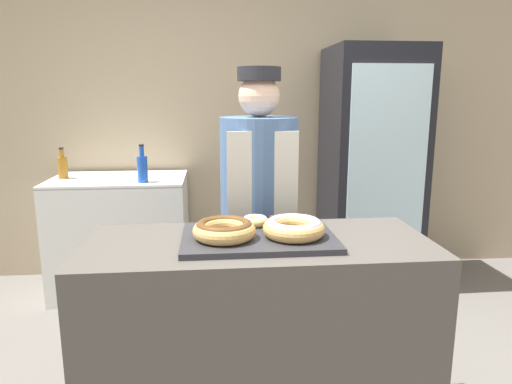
% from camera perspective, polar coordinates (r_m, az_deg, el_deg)
% --- Properties ---
extents(wall_back, '(8.00, 0.06, 2.70)m').
position_cam_1_polar(wall_back, '(3.89, -2.91, 9.59)').
color(wall_back, tan).
rests_on(wall_back, ground_plane).
extents(display_counter, '(1.40, 0.59, 0.93)m').
position_cam_1_polar(display_counter, '(2.05, 0.28, -18.57)').
color(display_counter, '#4C4742').
rests_on(display_counter, ground_plane).
extents(serving_tray, '(0.61, 0.42, 0.02)m').
position_cam_1_polar(serving_tray, '(1.85, 0.30, -5.73)').
color(serving_tray, '#2D2D33').
rests_on(serving_tray, display_counter).
extents(donut_chocolate_glaze, '(0.25, 0.25, 0.07)m').
position_cam_1_polar(donut_chocolate_glaze, '(1.80, -3.99, -4.64)').
color(donut_chocolate_glaze, tan).
rests_on(donut_chocolate_glaze, serving_tray).
extents(donut_light_glaze, '(0.25, 0.25, 0.07)m').
position_cam_1_polar(donut_light_glaze, '(1.82, 4.75, -4.40)').
color(donut_light_glaze, tan).
rests_on(donut_light_glaze, serving_tray).
extents(donut_mini_center, '(0.12, 0.12, 0.04)m').
position_cam_1_polar(donut_mini_center, '(1.98, -0.12, -3.57)').
color(donut_mini_center, tan).
rests_on(donut_mini_center, serving_tray).
extents(brownie_back_left, '(0.08, 0.08, 0.03)m').
position_cam_1_polar(brownie_back_left, '(1.97, -3.32, -3.79)').
color(brownie_back_left, '#382111').
rests_on(brownie_back_left, serving_tray).
extents(brownie_back_right, '(0.08, 0.08, 0.03)m').
position_cam_1_polar(brownie_back_right, '(1.99, 3.06, -3.63)').
color(brownie_back_right, '#382111').
rests_on(brownie_back_right, serving_tray).
extents(baker_person, '(0.42, 0.42, 1.65)m').
position_cam_1_polar(baker_person, '(2.50, 0.38, -3.08)').
color(baker_person, '#4C4C51').
rests_on(baker_person, ground_plane).
extents(beverage_fridge, '(0.70, 0.69, 1.88)m').
position_cam_1_polar(beverage_fridge, '(3.75, 14.15, 2.84)').
color(beverage_fridge, black).
rests_on(beverage_fridge, ground_plane).
extents(chest_freezer, '(1.00, 0.66, 0.90)m').
position_cam_1_polar(chest_freezer, '(3.72, -16.44, -5.06)').
color(chest_freezer, white).
rests_on(chest_freezer, ground_plane).
extents(bottle_amber, '(0.07, 0.07, 0.23)m').
position_cam_1_polar(bottle_amber, '(3.71, -23.01, 2.94)').
color(bottle_amber, '#99661E').
rests_on(bottle_amber, chest_freezer).
extents(bottle_blue, '(0.07, 0.07, 0.27)m').
position_cam_1_polar(bottle_blue, '(3.36, -14.01, 2.96)').
color(bottle_blue, '#1E4CB2').
rests_on(bottle_blue, chest_freezer).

